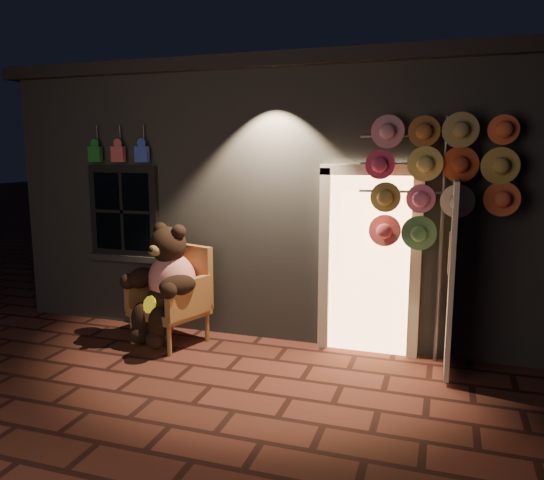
% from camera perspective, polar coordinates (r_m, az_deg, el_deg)
% --- Properties ---
extents(ground, '(60.00, 60.00, 0.00)m').
position_cam_1_polar(ground, '(5.57, -6.58, -15.31)').
color(ground, '#592A22').
rests_on(ground, ground).
extents(shop_building, '(7.30, 5.95, 3.51)m').
position_cam_1_polar(shop_building, '(8.86, 4.11, 5.58)').
color(shop_building, slate).
rests_on(shop_building, ground).
extents(wicker_armchair, '(0.99, 0.95, 1.19)m').
position_cam_1_polar(wicker_armchair, '(6.69, -10.40, -5.76)').
color(wicker_armchair, olive).
rests_on(wicker_armchair, ground).
extents(teddy_bear, '(0.98, 0.91, 1.42)m').
position_cam_1_polar(teddy_bear, '(6.53, -11.31, -4.54)').
color(teddy_bear, red).
rests_on(teddy_bear, ground).
extents(hat_rack, '(1.64, 0.22, 2.72)m').
position_cam_1_polar(hat_rack, '(5.87, 17.19, 6.64)').
color(hat_rack, '#59595E').
rests_on(hat_rack, ground).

